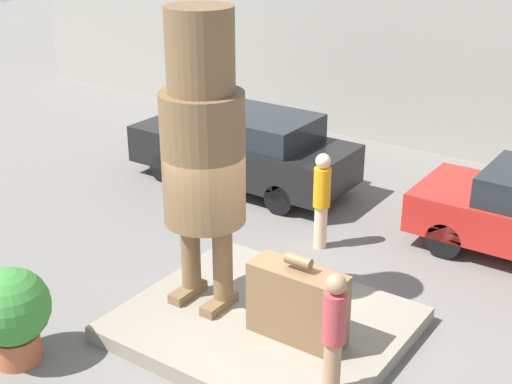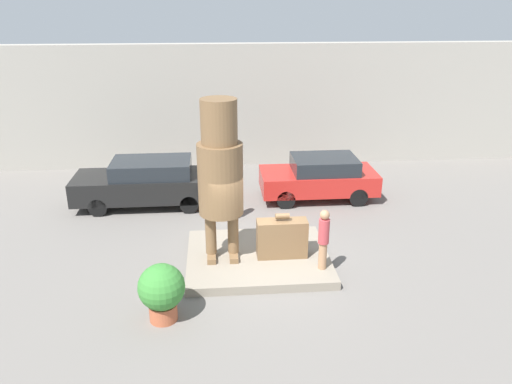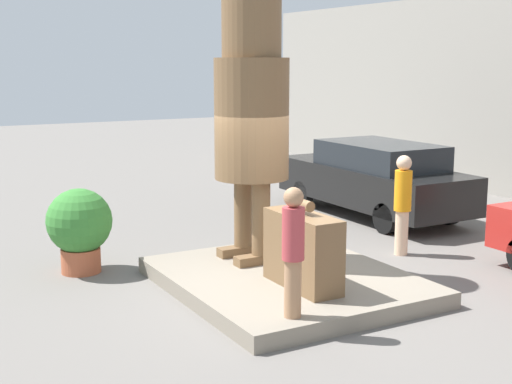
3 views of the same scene
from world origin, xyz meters
name	(u,v)px [view 2 (image 2 of 3)]	position (x,y,z in m)	size (l,w,h in m)	color
ground_plane	(258,262)	(0.00, 0.00, 0.00)	(60.00, 60.00, 0.00)	slate
pedestal	(258,258)	(0.00, 0.00, 0.12)	(3.79, 3.21, 0.23)	gray
building_backdrop	(239,106)	(0.00, 8.74, 2.50)	(28.00, 0.60, 5.00)	gray
statue_figure	(220,169)	(-0.95, -0.07, 2.71)	(1.14, 1.14, 4.23)	brown
giant_suitcase	(282,238)	(0.63, -0.14, 0.75)	(1.33, 0.49, 1.23)	brown
tourist	(324,237)	(1.57, -0.89, 1.11)	(0.27, 0.27, 1.61)	#A87A56
parked_car_black	(147,182)	(-3.40, 4.30, 0.84)	(4.78, 1.84, 1.61)	black
parked_car_red	(319,177)	(2.57, 4.43, 0.80)	(4.03, 1.86, 1.52)	#B2231E
planter_pot	(162,290)	(-2.31, -2.41, 0.75)	(1.03, 1.03, 1.35)	#AD5638
worker_hivis	(230,193)	(-0.64, 2.72, 0.95)	(0.30, 0.30, 1.74)	beige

